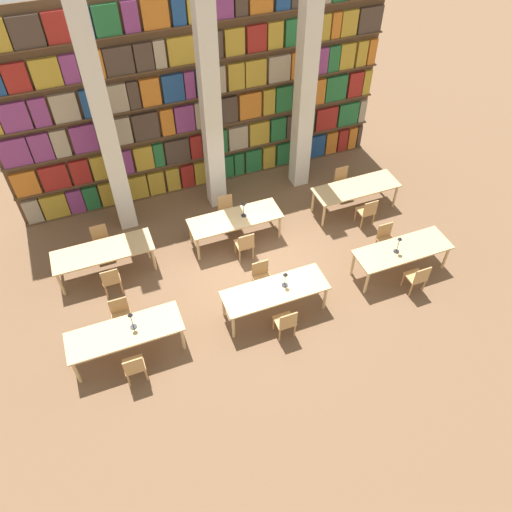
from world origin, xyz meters
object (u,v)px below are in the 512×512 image
chair_3 (262,277)px  reading_table_5 (356,189)px  reading_table_1 (275,292)px  reading_table_3 (103,253)px  reading_table_0 (125,334)px  chair_4 (417,277)px  pillar_center (210,106)px  desk_lamp_2 (399,242)px  desk_lamp_0 (131,318)px  chair_8 (245,244)px  chair_0 (134,366)px  chair_6 (111,279)px  chair_11 (342,181)px  pillar_right (305,87)px  chair_9 (227,210)px  chair_10 (367,211)px  desk_lamp_1 (285,277)px  chair_5 (386,239)px  reading_table_4 (235,220)px  reading_table_2 (402,251)px  chair_7 (101,240)px  pillar_left (105,126)px  chair_1 (121,315)px  desk_lamp_3 (244,207)px  chair_2 (286,322)px

chair_3 → reading_table_5: chair_3 is taller
reading_table_1 → reading_table_3: bearing=142.2°
reading_table_0 → chair_4: 6.70m
pillar_center → desk_lamp_2: size_ratio=12.73×
desk_lamp_0 → chair_3: desk_lamp_0 is taller
chair_8 → reading_table_5: size_ratio=0.37×
chair_3 → chair_4: same height
chair_0 → chair_6: size_ratio=1.00×
chair_11 → pillar_right: bearing=-48.8°
chair_9 → chair_10: bearing=158.0°
desk_lamp_0 → desk_lamp_1: (3.36, -0.10, -0.03)m
reading_table_0 → chair_0: bearing=-89.1°
reading_table_0 → chair_10: chair_10 is taller
chair_5 → reading_table_4: chair_5 is taller
reading_table_1 → reading_table_2: same height
reading_table_2 → chair_7: size_ratio=2.72×
pillar_left → chair_10: 6.92m
chair_5 → chair_8: size_ratio=1.00×
pillar_left → chair_3: bearing=-54.8°
chair_1 → chair_7: (-0.03, 2.50, 0.00)m
chair_8 → desk_lamp_3: (0.23, 0.69, 0.59)m
chair_2 → chair_4: 3.38m
pillar_right → chair_4: (0.79, -4.87, -2.53)m
pillar_center → chair_1: 5.41m
chair_0 → chair_5: same height
chair_10 → chair_5: bearing=-94.9°
desk_lamp_3 → reading_table_5: desk_lamp_3 is taller
reading_table_0 → chair_5: 6.69m
chair_2 → chair_1: bearing=155.6°
reading_table_0 → chair_4: bearing=-6.3°
desk_lamp_2 → chair_4: bearing=-72.1°
chair_2 → chair_8: same height
chair_1 → desk_lamp_0: size_ratio=1.87×
reading_table_2 → chair_3: bearing=169.3°
pillar_left → chair_2: bearing=-63.1°
reading_table_0 → chair_1: 0.73m
desk_lamp_1 → chair_5: size_ratio=0.48×
chair_3 → chair_11: (3.47, 2.53, 0.00)m
reading_table_0 → chair_11: chair_11 is taller
chair_6 → pillar_left: bearing=71.2°
reading_table_2 → chair_10: 1.80m
chair_4 → chair_0: bearing=179.6°
pillar_right → reading_table_0: size_ratio=2.53×
reading_table_0 → chair_7: 3.20m
reading_table_2 → chair_1: bearing=173.7°
pillar_right → chair_3: pillar_right is taller
reading_table_4 → chair_7: bearing=167.2°
desk_lamp_0 → chair_11: bearing=25.2°
desk_lamp_1 → chair_5: 3.23m
chair_1 → reading_table_5: 6.98m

